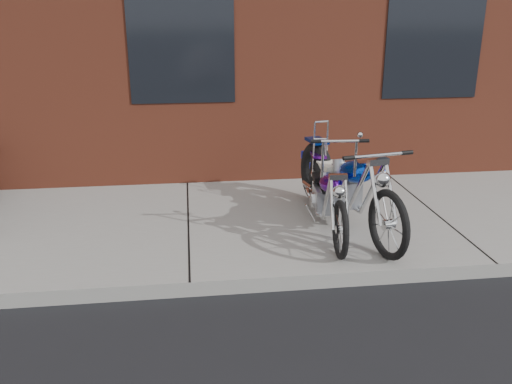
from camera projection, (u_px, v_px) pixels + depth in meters
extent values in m
plane|color=black|center=(190.00, 297.00, 4.99)|extent=(120.00, 120.00, 0.00)
cube|color=gray|center=(189.00, 228.00, 6.38)|extent=(22.00, 3.00, 0.15)
torus|color=black|center=(319.00, 186.00, 6.58)|extent=(0.18, 0.67, 0.66)
torus|color=black|center=(343.00, 235.00, 5.23)|extent=(0.11, 0.60, 0.60)
cube|color=gray|center=(328.00, 203.00, 6.03)|extent=(0.28, 0.38, 0.27)
ellipsoid|color=#4D0D83|center=(333.00, 187.00, 5.70)|extent=(0.28, 0.52, 0.28)
cube|color=black|center=(325.00, 181.00, 6.19)|extent=(0.24, 0.27, 0.05)
cylinder|color=silver|center=(342.00, 208.00, 5.26)|extent=(0.06, 0.27, 0.49)
cylinder|color=silver|center=(343.00, 144.00, 5.17)|extent=(0.50, 0.07, 0.03)
cylinder|color=silver|center=(321.00, 160.00, 6.40)|extent=(0.02, 0.02, 0.44)
cylinder|color=silver|center=(334.00, 206.00, 6.26)|extent=(0.11, 0.83, 0.04)
torus|color=black|center=(322.00, 177.00, 6.71)|extent=(0.30, 0.80, 0.79)
torus|color=black|center=(397.00, 231.00, 5.18)|extent=(0.21, 0.71, 0.71)
cube|color=gray|center=(348.00, 195.00, 6.09)|extent=(0.38, 0.49, 0.33)
ellipsoid|color=#0835B7|center=(363.00, 176.00, 5.71)|extent=(0.39, 0.65, 0.34)
cube|color=beige|center=(338.00, 170.00, 6.27)|extent=(0.32, 0.35, 0.07)
cylinder|color=silver|center=(392.00, 198.00, 5.21)|extent=(0.10, 0.32, 0.59)
cylinder|color=silver|center=(387.00, 159.00, 5.22)|extent=(0.60, 0.15, 0.03)
cylinder|color=silver|center=(326.00, 146.00, 6.50)|extent=(0.03, 0.03, 0.53)
cylinder|color=silver|center=(348.00, 199.00, 6.39)|extent=(0.24, 0.98, 0.05)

